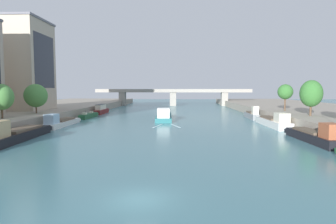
# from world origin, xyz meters

# --- Properties ---
(ground_plane) EXTENTS (400.00, 400.00, 0.00)m
(ground_plane) POSITION_xyz_m (0.00, 0.00, 0.00)
(ground_plane) COLOR teal
(quay_left) EXTENTS (36.00, 170.00, 2.32)m
(quay_left) POSITION_xyz_m (-41.27, 55.00, 1.16)
(quay_left) COLOR gray
(quay_left) RESTS_ON ground
(quay_right) EXTENTS (36.00, 170.00, 2.32)m
(quay_right) POSITION_xyz_m (41.27, 55.00, 1.16)
(quay_right) COLOR gray
(quay_right) RESTS_ON ground
(barge_midriver) EXTENTS (4.56, 19.72, 3.12)m
(barge_midriver) POSITION_xyz_m (-1.13, 51.47, 0.90)
(barge_midriver) COLOR #23666B
(barge_midriver) RESTS_ON ground
(wake_behind_barge) EXTENTS (5.59, 6.01, 0.03)m
(wake_behind_barge) POSITION_xyz_m (0.14, 38.86, 0.01)
(wake_behind_barge) COLOR silver
(wake_behind_barge) RESTS_ON ground
(moored_boat_left_downstream) EXTENTS (4.02, 16.68, 3.41)m
(moored_boat_left_downstream) POSITION_xyz_m (-21.00, 20.96, 1.01)
(moored_boat_left_downstream) COLOR black
(moored_boat_left_downstream) RESTS_ON ground
(moored_boat_left_midway) EXTENTS (2.64, 14.46, 2.82)m
(moored_boat_left_midway) POSITION_xyz_m (-21.15, 37.41, 0.83)
(moored_boat_left_midway) COLOR silver
(moored_boat_left_midway) RESTS_ON ground
(moored_boat_left_end) EXTENTS (2.04, 10.83, 2.28)m
(moored_boat_left_end) POSITION_xyz_m (-20.88, 54.32, 0.62)
(moored_boat_left_end) COLOR #235633
(moored_boat_left_end) RESTS_ON ground
(moored_boat_left_far) EXTENTS (2.08, 11.34, 2.93)m
(moored_boat_left_far) POSITION_xyz_m (-21.18, 67.41, 1.22)
(moored_boat_left_far) COLOR maroon
(moored_boat_left_far) RESTS_ON ground
(moored_boat_right_upstream) EXTENTS (2.97, 13.61, 3.13)m
(moored_boat_right_upstream) POSITION_xyz_m (21.66, 21.61, 0.95)
(moored_boat_right_upstream) COLOR black
(moored_boat_right_upstream) RESTS_ON ground
(moored_boat_right_end) EXTENTS (2.93, 15.69, 3.07)m
(moored_boat_right_end) POSITION_xyz_m (21.62, 39.03, 0.97)
(moored_boat_right_end) COLOR silver
(moored_boat_right_end) RESTS_ON ground
(moored_boat_right_midway) EXTENTS (1.96, 10.93, 3.37)m
(moored_boat_right_midway) POSITION_xyz_m (21.28, 54.14, 1.02)
(moored_boat_right_midway) COLOR gray
(moored_boat_right_midway) RESTS_ON ground
(tree_left_end_of_row) EXTENTS (4.03, 4.03, 6.06)m
(tree_left_end_of_row) POSITION_xyz_m (-28.38, 29.92, 6.09)
(tree_left_end_of_row) COLOR brown
(tree_left_end_of_row) RESTS_ON quay_left
(tree_left_by_lamp) EXTENTS (4.79, 4.79, 6.25)m
(tree_left_by_lamp) POSITION_xyz_m (-27.96, 41.03, 6.09)
(tree_left_by_lamp) COLOR brown
(tree_left_by_lamp) RESTS_ON quay_left
(tree_right_end_of_row) EXTENTS (4.18, 4.18, 6.90)m
(tree_right_end_of_row) POSITION_xyz_m (28.12, 37.22, 6.63)
(tree_right_end_of_row) COLOR brown
(tree_right_end_of_row) RESTS_ON quay_right
(tree_right_second) EXTENTS (3.52, 3.52, 6.34)m
(tree_right_second) POSITION_xyz_m (27.98, 50.19, 6.84)
(tree_right_second) COLOR brown
(tree_right_second) RESTS_ON quay_right
(building_left_corner) EXTENTS (16.31, 13.31, 22.44)m
(building_left_corner) POSITION_xyz_m (-38.86, 51.82, 13.55)
(building_left_corner) COLOR #B2A38E
(building_left_corner) RESTS_ON quay_left
(bridge_far) EXTENTS (70.55, 4.40, 7.60)m
(bridge_far) POSITION_xyz_m (0.00, 111.03, 4.96)
(bridge_far) COLOR gray
(bridge_far) RESTS_ON ground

